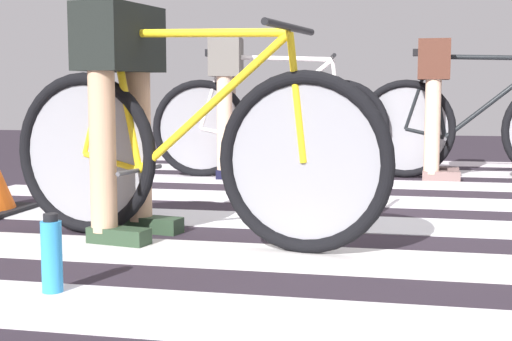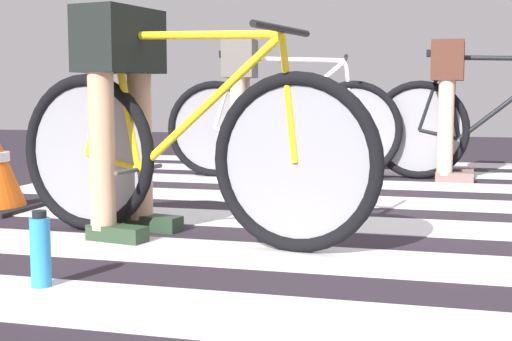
{
  "view_description": "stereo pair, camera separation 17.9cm",
  "coord_description": "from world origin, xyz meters",
  "px_view_note": "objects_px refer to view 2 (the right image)",
  "views": [
    {
      "loc": [
        0.06,
        -3.57,
        0.66
      ],
      "look_at": [
        -0.64,
        -0.29,
        0.28
      ],
      "focal_mm": 50.52,
      "sensor_mm": 36.0,
      "label": 1
    },
    {
      "loc": [
        0.24,
        -3.57,
        0.66
      ],
      "look_at": [
        -0.64,
        -0.29,
        0.28
      ],
      "focal_mm": 50.52,
      "sensor_mm": 36.0,
      "label": 2
    }
  ],
  "objects_px": {
    "bicycle_1_of_3": "(183,151)",
    "cyclist_1_of_3": "(121,90)",
    "cyclist_2_of_3": "(241,88)",
    "water_bottle": "(41,251)",
    "cyclist_3_of_3": "(448,90)",
    "bicycle_2_of_3": "(283,126)",
    "bicycle_3_of_3": "(492,127)"
  },
  "relations": [
    {
      "from": "bicycle_1_of_3",
      "to": "cyclist_3_of_3",
      "type": "bearing_deg",
      "value": 77.45
    },
    {
      "from": "cyclist_1_of_3",
      "to": "cyclist_2_of_3",
      "type": "bearing_deg",
      "value": 103.2
    },
    {
      "from": "water_bottle",
      "to": "cyclist_1_of_3",
      "type": "bearing_deg",
      "value": 97.59
    },
    {
      "from": "cyclist_1_of_3",
      "to": "water_bottle",
      "type": "xyz_separation_m",
      "value": [
        0.12,
        -0.87,
        -0.52
      ]
    },
    {
      "from": "cyclist_1_of_3",
      "to": "water_bottle",
      "type": "relative_size",
      "value": 3.92
    },
    {
      "from": "cyclist_2_of_3",
      "to": "bicycle_1_of_3",
      "type": "bearing_deg",
      "value": -88.42
    },
    {
      "from": "cyclist_2_of_3",
      "to": "water_bottle",
      "type": "relative_size",
      "value": 4.0
    },
    {
      "from": "bicycle_3_of_3",
      "to": "cyclist_3_of_3",
      "type": "height_order",
      "value": "cyclist_3_of_3"
    },
    {
      "from": "bicycle_2_of_3",
      "to": "cyclist_2_of_3",
      "type": "height_order",
      "value": "cyclist_2_of_3"
    },
    {
      "from": "cyclist_3_of_3",
      "to": "bicycle_1_of_3",
      "type": "bearing_deg",
      "value": -111.5
    },
    {
      "from": "cyclist_3_of_3",
      "to": "water_bottle",
      "type": "bearing_deg",
      "value": -109.11
    },
    {
      "from": "cyclist_2_of_3",
      "to": "cyclist_3_of_3",
      "type": "bearing_deg",
      "value": 0.32
    },
    {
      "from": "bicycle_2_of_3",
      "to": "cyclist_2_of_3",
      "type": "relative_size",
      "value": 1.7
    },
    {
      "from": "bicycle_1_of_3",
      "to": "bicycle_3_of_3",
      "type": "xyz_separation_m",
      "value": [
        1.39,
        2.49,
        0.0
      ]
    },
    {
      "from": "cyclist_3_of_3",
      "to": "bicycle_3_of_3",
      "type": "bearing_deg",
      "value": 0.0
    },
    {
      "from": "bicycle_2_of_3",
      "to": "cyclist_3_of_3",
      "type": "bearing_deg",
      "value": 0.4
    },
    {
      "from": "cyclist_2_of_3",
      "to": "cyclist_1_of_3",
      "type": "bearing_deg",
      "value": -95.94
    },
    {
      "from": "bicycle_2_of_3",
      "to": "cyclist_3_of_3",
      "type": "distance_m",
      "value": 1.21
    },
    {
      "from": "cyclist_1_of_3",
      "to": "bicycle_3_of_3",
      "type": "distance_m",
      "value": 2.98
    },
    {
      "from": "bicycle_3_of_3",
      "to": "cyclist_3_of_3",
      "type": "xyz_separation_m",
      "value": [
        -0.31,
        0.01,
        0.26
      ]
    },
    {
      "from": "bicycle_3_of_3",
      "to": "cyclist_3_of_3",
      "type": "relative_size",
      "value": 1.75
    },
    {
      "from": "cyclist_2_of_3",
      "to": "cyclist_3_of_3",
      "type": "relative_size",
      "value": 1.02
    },
    {
      "from": "bicycle_1_of_3",
      "to": "water_bottle",
      "type": "relative_size",
      "value": 6.75
    },
    {
      "from": "bicycle_2_of_3",
      "to": "cyclist_3_of_3",
      "type": "relative_size",
      "value": 1.73
    },
    {
      "from": "cyclist_1_of_3",
      "to": "cyclist_3_of_3",
      "type": "relative_size",
      "value": 1.0
    },
    {
      "from": "bicycle_2_of_3",
      "to": "water_bottle",
      "type": "distance_m",
      "value": 3.15
    },
    {
      "from": "water_bottle",
      "to": "cyclist_3_of_3",
      "type": "bearing_deg",
      "value": 69.11
    },
    {
      "from": "bicycle_1_of_3",
      "to": "cyclist_3_of_3",
      "type": "height_order",
      "value": "cyclist_3_of_3"
    },
    {
      "from": "cyclist_2_of_3",
      "to": "bicycle_3_of_3",
      "type": "bearing_deg",
      "value": -1.48
    },
    {
      "from": "cyclist_1_of_3",
      "to": "bicycle_2_of_3",
      "type": "xyz_separation_m",
      "value": [
        0.21,
        2.26,
        -0.26
      ]
    },
    {
      "from": "cyclist_2_of_3",
      "to": "cyclist_3_of_3",
      "type": "height_order",
      "value": "cyclist_2_of_3"
    },
    {
      "from": "bicycle_1_of_3",
      "to": "cyclist_1_of_3",
      "type": "bearing_deg",
      "value": 180.0
    }
  ]
}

